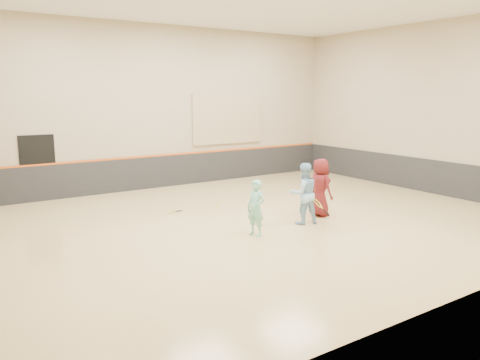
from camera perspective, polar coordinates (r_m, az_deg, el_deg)
room at (r=12.89m, az=1.89°, el=-1.63°), size 15.04×12.04×6.22m
wainscot_back at (r=18.06m, az=-9.09°, el=1.07°), size 14.90×0.04×1.20m
wainscot_right at (r=18.22m, az=21.47°, el=0.55°), size 0.04×11.90×1.20m
accent_stripe at (r=17.96m, az=-9.14°, el=3.02°), size 14.90×0.03×0.06m
acoustic_panel at (r=19.14m, az=-1.51°, el=7.46°), size 3.20×0.08×2.00m
doorway at (r=16.69m, az=-23.38°, el=1.30°), size 1.10×0.05×2.20m
girl at (r=11.68m, az=1.95°, el=-3.44°), size 0.46×0.59×1.42m
instructor at (r=12.85m, az=7.75°, el=-1.64°), size 0.94×0.81×1.69m
young_man at (r=13.75m, az=9.75°, el=-0.89°), size 0.54×0.82×1.69m
held_racket at (r=13.04m, az=9.45°, el=-2.79°), size 0.55×0.55×0.57m
spare_racket at (r=14.21m, az=-8.47°, el=-3.62°), size 0.66×0.66×0.17m
ball_under_racket at (r=13.36m, az=2.27°, el=-4.64°), size 0.07×0.07×0.07m
ball_in_hand at (r=13.65m, az=10.46°, el=-0.22°), size 0.07×0.07×0.07m
ball_beside_spare at (r=14.78m, az=-2.85°, el=-3.16°), size 0.07×0.07×0.07m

